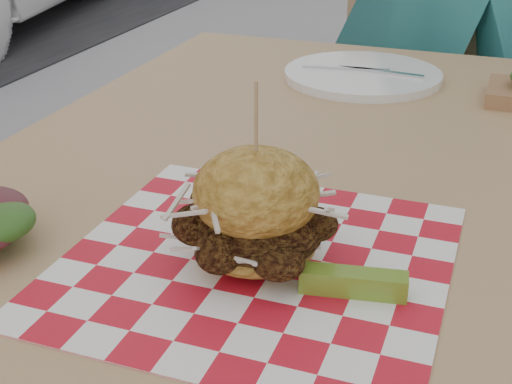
% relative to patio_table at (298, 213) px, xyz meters
% --- Properties ---
extents(patio_table, '(0.80, 1.20, 0.75)m').
position_rel_patio_table_xyz_m(patio_table, '(0.00, 0.00, 0.00)').
color(patio_table, tan).
rests_on(patio_table, ground).
extents(patio_chair, '(0.54, 0.54, 0.95)m').
position_rel_patio_table_xyz_m(patio_chair, '(0.03, 0.99, -0.12)').
color(patio_chair, tan).
rests_on(patio_chair, ground).
extents(paper_liner, '(0.36, 0.36, 0.00)m').
position_rel_patio_table_xyz_m(paper_liner, '(0.03, -0.26, 0.08)').
color(paper_liner, red).
rests_on(paper_liner, patio_table).
extents(sandwich, '(0.16, 0.16, 0.18)m').
position_rel_patio_table_xyz_m(sandwich, '(0.03, -0.26, 0.13)').
color(sandwich, gold).
rests_on(sandwich, paper_liner).
extents(pickle_spear, '(0.10, 0.04, 0.02)m').
position_rel_patio_table_xyz_m(pickle_spear, '(0.13, -0.28, 0.09)').
color(pickle_spear, olive).
rests_on(pickle_spear, paper_liner).
extents(place_setting, '(0.27, 0.27, 0.02)m').
position_rel_patio_table_xyz_m(place_setting, '(0.00, 0.37, 0.09)').
color(place_setting, white).
rests_on(place_setting, patio_table).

